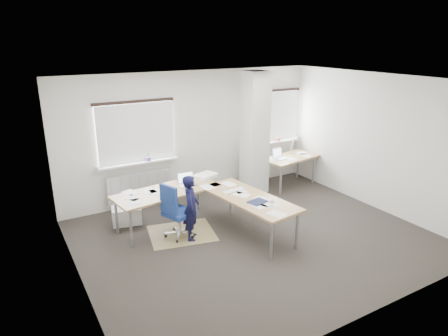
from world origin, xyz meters
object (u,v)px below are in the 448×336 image
desk_main (209,195)px  desk_side (290,159)px  task_chair (178,222)px  person (191,208)px

desk_main → desk_side: (2.79, 1.07, -0.01)m
desk_side → task_chair: size_ratio=1.43×
desk_side → person: bearing=-168.9°
desk_main → task_chair: bearing=173.5°
desk_side → task_chair: desk_side is taller
person → desk_main: bearing=-41.4°
desk_main → desk_side: size_ratio=1.82×
task_chair → desk_main: bearing=-17.8°
desk_main → desk_side: desk_side is taller
task_chair → person: person is taller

